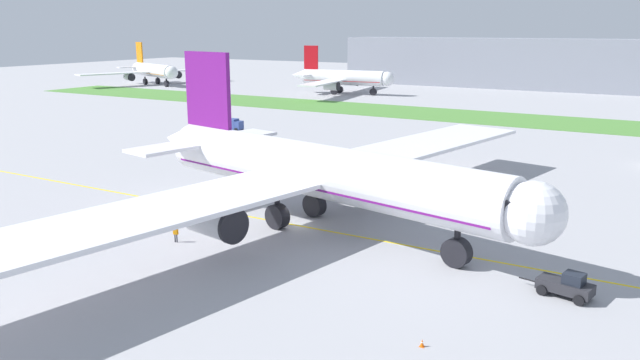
% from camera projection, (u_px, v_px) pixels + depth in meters
% --- Properties ---
extents(ground_plane, '(600.00, 600.00, 0.00)m').
position_uv_depth(ground_plane, '(295.00, 227.00, 70.69)').
color(ground_plane, '#9E9EA3').
rests_on(ground_plane, ground).
extents(apron_taxi_line, '(280.00, 0.36, 0.01)m').
position_uv_depth(apron_taxi_line, '(298.00, 225.00, 71.19)').
color(apron_taxi_line, yellow).
rests_on(apron_taxi_line, ground).
extents(grass_median_strip, '(320.00, 24.00, 0.10)m').
position_uv_depth(grass_median_strip, '(509.00, 119.00, 153.09)').
color(grass_median_strip, '#4C8438').
rests_on(grass_median_strip, ground).
extents(airliner_foreground, '(55.04, 87.63, 19.02)m').
position_uv_depth(airliner_foreground, '(315.00, 171.00, 69.11)').
color(airliner_foreground, white).
rests_on(airliner_foreground, ground).
extents(pushback_tug, '(6.30, 3.05, 2.24)m').
position_uv_depth(pushback_tug, '(567.00, 285.00, 52.12)').
color(pushback_tug, '#26262B').
rests_on(pushback_tug, ground).
extents(ground_crew_wingwalker_port, '(0.57, 0.35, 1.68)m').
position_uv_depth(ground_crew_wingwalker_port, '(221.00, 221.00, 69.45)').
color(ground_crew_wingwalker_port, black).
rests_on(ground_crew_wingwalker_port, ground).
extents(ground_crew_marshaller_front, '(0.57, 0.40, 1.73)m').
position_uv_depth(ground_crew_marshaller_front, '(176.00, 233.00, 65.43)').
color(ground_crew_marshaller_front, black).
rests_on(ground_crew_marshaller_front, ground).
extents(traffic_cone_near_nose, '(0.36, 0.36, 0.58)m').
position_uv_depth(traffic_cone_near_nose, '(106.00, 217.00, 73.43)').
color(traffic_cone_near_nose, '#F2590C').
rests_on(traffic_cone_near_nose, ground).
extents(traffic_cone_port_wing, '(0.36, 0.36, 0.58)m').
position_uv_depth(traffic_cone_port_wing, '(422.00, 343.00, 44.13)').
color(traffic_cone_port_wing, '#F2590C').
rests_on(traffic_cone_port_wing, ground).
extents(service_truck_catering_van, '(4.90, 2.53, 2.68)m').
position_uv_depth(service_truck_catering_van, '(232.00, 124.00, 135.85)').
color(service_truck_catering_van, '#33478C').
rests_on(service_truck_catering_van, ground).
extents(parked_airliner_far_left, '(36.42, 56.14, 16.18)m').
position_uv_depth(parked_airliner_far_left, '(153.00, 71.00, 244.43)').
color(parked_airliner_far_left, white).
rests_on(parked_airliner_far_left, ground).
extents(parked_airliner_far_centre, '(36.66, 55.72, 15.95)m').
position_uv_depth(parked_airliner_far_centre, '(342.00, 78.00, 210.03)').
color(parked_airliner_far_centre, white).
rests_on(parked_airliner_far_centre, ground).
extents(terminal_building, '(110.73, 20.00, 18.00)m').
position_uv_depth(terminal_building, '(489.00, 62.00, 236.58)').
color(terminal_building, gray).
rests_on(terminal_building, ground).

